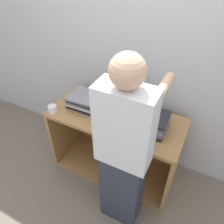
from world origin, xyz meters
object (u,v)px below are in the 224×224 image
Objects in this scene: laptop_open at (119,109)px; laptop_stack_right at (150,121)px; person at (124,155)px; mug at (53,109)px; laptop_stack_left at (86,101)px.

laptop_stack_right is at bearing -10.98° from laptop_open.
person is (-0.05, -0.45, -0.01)m from laptop_stack_right.
laptop_stack_left is at bearing 41.33° from mug.
laptop_stack_left is 3.89× the size of mug.
mug is at bearing -166.61° from laptop_stack_right.
person is 0.90m from mug.
laptop_open reaches higher than laptop_stack_right.
mug is at bearing -154.07° from laptop_open.
laptop_stack_left is at bearing -169.03° from laptop_open.
laptop_open is 0.34m from laptop_stack_left.
laptop_open is at bearing 169.02° from laptop_stack_right.
laptop_stack_left is at bearing 179.98° from laptop_stack_right.
laptop_open is 4.70× the size of mug.
laptop_stack_right reaches higher than mug.
laptop_open is at bearing 118.72° from person.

